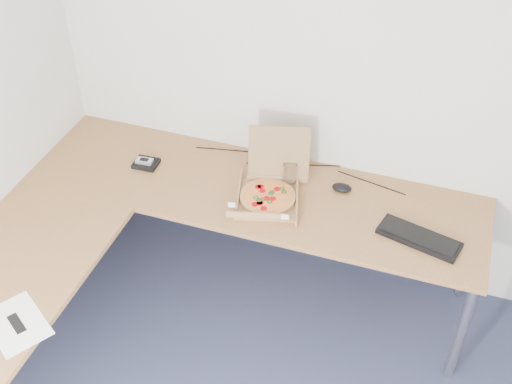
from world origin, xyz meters
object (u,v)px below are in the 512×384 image
at_px(desk, 168,231).
at_px(wallet, 146,163).
at_px(drinking_glass, 290,175).
at_px(pizza_box, 269,192).
at_px(keyboard, 419,238).

bearing_deg(desk, wallet, 127.42).
relative_size(desk, drinking_glass, 19.38).
bearing_deg(pizza_box, keyboard, -19.55).
distance_m(drinking_glass, wallet, 0.83).
relative_size(drinking_glass, wallet, 0.95).
distance_m(keyboard, wallet, 1.56).
bearing_deg(keyboard, wallet, -170.17).
relative_size(pizza_box, wallet, 2.84).
bearing_deg(drinking_glass, pizza_box, -114.57).
distance_m(desk, pizza_box, 0.57).
bearing_deg(keyboard, desk, -151.45).
relative_size(keyboard, wallet, 3.01).
height_order(desk, keyboard, keyboard).
relative_size(desk, wallet, 18.44).
height_order(drinking_glass, wallet, drinking_glass).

